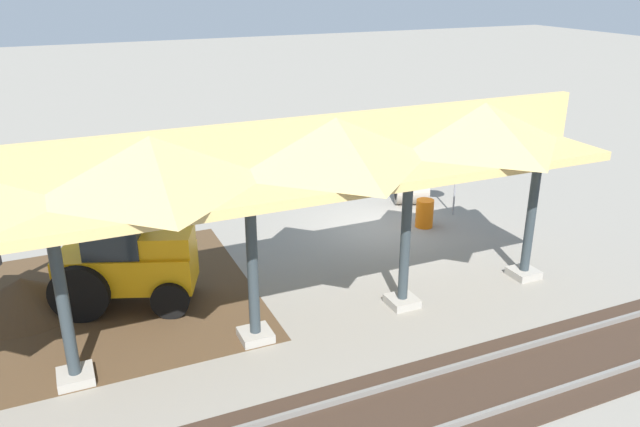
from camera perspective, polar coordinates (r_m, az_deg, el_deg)
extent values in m
plane|color=gray|center=(20.05, 5.25, -1.19)|extent=(120.00, 120.00, 0.00)
cube|color=#4C3823|center=(16.47, -21.12, -7.91)|extent=(8.38, 7.00, 0.01)
cube|color=#9E998E|center=(17.63, 18.11, -5.18)|extent=(0.70, 0.70, 0.20)
cylinder|color=#2D383D|center=(16.97, 18.76, -0.03)|extent=(0.24, 0.24, 3.60)
cube|color=#9E998E|center=(15.55, 7.51, -7.94)|extent=(0.70, 0.70, 0.20)
cylinder|color=#2D383D|center=(14.79, 7.82, -2.18)|extent=(0.24, 0.24, 3.60)
cube|color=#9E998E|center=(14.18, -5.91, -10.99)|extent=(0.70, 0.70, 0.20)
cylinder|color=#2D383D|center=(13.35, -6.18, -4.81)|extent=(0.24, 0.24, 3.60)
cube|color=#9E998E|center=(13.74, -21.44, -13.72)|extent=(0.70, 0.70, 0.20)
cylinder|color=#2D383D|center=(12.88, -22.45, -7.47)|extent=(0.24, 0.24, 3.60)
cube|color=tan|center=(12.63, -6.52, 2.95)|extent=(16.27, 3.20, 0.20)
cube|color=tan|center=(12.44, -6.65, 5.79)|extent=(16.27, 0.20, 1.10)
pyramid|color=tan|center=(15.05, 14.52, 7.98)|extent=(3.39, 3.20, 1.10)
pyramid|color=tan|center=(13.10, 1.28, 6.72)|extent=(3.39, 3.20, 1.10)
pyramid|color=tan|center=(12.05, -15.23, 4.65)|extent=(3.39, 3.20, 1.10)
cube|color=slate|center=(14.72, 19.58, -11.06)|extent=(60.00, 0.08, 0.15)
cube|color=slate|center=(13.92, 23.64, -13.72)|extent=(60.00, 0.08, 0.15)
cube|color=#38281E|center=(14.34, 21.51, -12.56)|extent=(60.00, 2.58, 0.03)
cylinder|color=gray|center=(21.03, 12.29, 2.93)|extent=(0.06, 0.06, 2.37)
cylinder|color=red|center=(20.74, 12.50, 5.54)|extent=(0.74, 0.23, 0.76)
cube|color=orange|center=(15.74, -17.18, -4.82)|extent=(3.45, 2.36, 0.90)
cube|color=#1E262D|center=(15.34, -18.37, -0.95)|extent=(1.63, 1.56, 1.40)
cube|color=orange|center=(15.22, -13.73, -2.46)|extent=(1.47, 1.43, 0.50)
cylinder|color=black|center=(16.73, -19.71, -4.56)|extent=(1.41, 0.78, 1.40)
cylinder|color=black|center=(15.52, -21.13, -6.85)|extent=(1.41, 0.78, 1.40)
cylinder|color=black|center=(16.30, -12.74, -5.46)|extent=(0.95, 0.60, 0.90)
cylinder|color=black|center=(15.17, -13.52, -7.67)|extent=(0.95, 0.60, 0.90)
cylinder|color=orange|center=(15.96, -24.78, -1.18)|extent=(1.06, 0.55, 1.41)
cone|color=#4C3823|center=(16.86, -25.26, -7.89)|extent=(5.50, 5.50, 1.67)
cylinder|color=#9E9384|center=(22.02, 8.37, 2.04)|extent=(1.39, 1.27, 0.92)
cylinder|color=black|center=(21.93, 6.92, 2.03)|extent=(0.24, 0.56, 0.60)
cylinder|color=orange|center=(20.09, 9.53, 0.02)|extent=(0.56, 0.56, 0.90)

